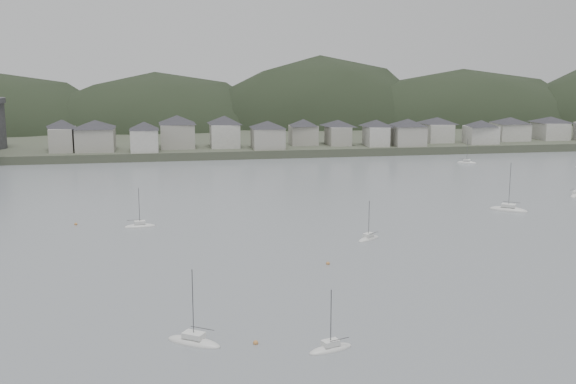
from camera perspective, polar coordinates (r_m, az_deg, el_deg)
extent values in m
plane|color=slate|center=(97.67, 7.65, -11.76)|extent=(900.00, 900.00, 0.00)
cube|color=#383D2D|center=(383.53, -5.61, 5.49)|extent=(900.00, 250.00, 3.00)
ellipsoid|color=black|center=(361.85, -10.43, 3.21)|extent=(132.08, 90.41, 79.74)
ellipsoid|color=black|center=(370.63, 2.53, 3.13)|extent=(133.88, 88.37, 101.41)
ellipsoid|color=black|center=(388.62, 13.63, 3.55)|extent=(165.81, 81.78, 82.55)
cube|color=#9A978C|center=(272.06, -17.63, 4.04)|extent=(8.34, 12.91, 8.59)
pyramid|color=#26262B|center=(271.47, -17.70, 5.25)|extent=(15.78, 15.78, 3.01)
cube|color=#9A978C|center=(270.08, -15.19, 4.10)|extent=(13.68, 13.35, 8.36)
pyramid|color=#26262B|center=(269.51, -15.25, 5.29)|extent=(20.07, 20.07, 2.93)
cube|color=#A9A79F|center=(263.73, -11.45, 4.08)|extent=(9.78, 10.20, 8.08)
pyramid|color=#26262B|center=(263.15, -11.49, 5.25)|extent=(14.83, 14.83, 2.83)
cube|color=#9A978C|center=(273.15, -8.86, 4.50)|extent=(12.59, 13.33, 9.09)
pyramid|color=#26262B|center=(272.55, -8.90, 5.78)|extent=(19.24, 19.24, 3.18)
cube|color=#A9A79F|center=(272.48, -5.11, 4.55)|extent=(10.74, 12.17, 8.87)
pyramid|color=#26262B|center=(271.89, -5.13, 5.80)|extent=(17.01, 17.01, 3.10)
cube|color=#9A978C|center=(267.79, -1.64, 4.35)|extent=(11.63, 12.09, 7.69)
pyramid|color=#26262B|center=(267.25, -1.64, 5.45)|extent=(17.61, 17.61, 2.69)
cube|color=#9A978C|center=(278.83, 1.24, 4.59)|extent=(10.37, 9.35, 7.44)
pyramid|color=#26262B|center=(278.32, 1.24, 5.61)|extent=(14.65, 14.65, 2.60)
cube|color=#9A978C|center=(279.37, 4.04, 4.55)|extent=(8.24, 12.20, 7.22)
pyramid|color=#26262B|center=(278.87, 4.05, 5.55)|extent=(15.17, 15.17, 2.53)
cube|color=#A9A79F|center=(277.98, 7.08, 4.49)|extent=(8.06, 10.91, 7.46)
pyramid|color=#26262B|center=(277.47, 7.11, 5.52)|extent=(14.08, 14.08, 2.61)
cube|color=#9A978C|center=(280.37, 9.59, 4.49)|extent=(11.73, 11.78, 7.66)
pyramid|color=#26262B|center=(279.85, 9.62, 5.55)|extent=(17.46, 17.46, 2.68)
cube|color=#A9A79F|center=(295.08, 11.87, 4.70)|extent=(10.19, 13.02, 7.33)
pyramid|color=#26262B|center=(294.60, 11.90, 5.65)|extent=(17.23, 17.23, 2.57)
cube|color=#A9A79F|center=(292.90, 15.22, 4.46)|extent=(11.70, 9.81, 6.88)
pyramid|color=#26262B|center=(292.45, 15.27, 5.36)|extent=(15.97, 15.97, 2.41)
cube|color=#A9A79F|center=(308.17, 17.39, 4.66)|extent=(12.83, 12.48, 7.00)
pyramid|color=#26262B|center=(307.74, 17.44, 5.53)|extent=(18.79, 18.79, 2.45)
cube|color=#A9A79F|center=(317.37, 20.30, 4.64)|extent=(11.07, 13.50, 6.97)
pyramid|color=#26262B|center=(316.95, 20.36, 5.49)|extent=(18.25, 18.25, 2.44)
ellipsoid|color=silver|center=(96.88, -7.57, -11.92)|extent=(8.05, 6.62, 1.60)
cube|color=silver|center=(96.46, -7.58, -11.32)|extent=(3.30, 3.03, 0.70)
cylinder|color=#3F3F42|center=(95.01, -7.65, -9.05)|extent=(0.12, 0.12, 10.00)
cylinder|color=#3F3F42|center=(97.05, -6.90, -10.81)|extent=(3.03, 2.11, 0.10)
ellipsoid|color=silver|center=(161.23, -11.80, -2.74)|extent=(7.02, 2.76, 1.37)
cube|color=silver|center=(161.00, -11.82, -2.40)|extent=(2.52, 1.70, 0.70)
cylinder|color=#3F3F42|center=(160.26, -11.86, -1.20)|extent=(0.12, 0.12, 8.58)
cylinder|color=#3F3F42|center=(161.03, -12.26, -2.22)|extent=(3.08, 0.36, 0.10)
ellipsoid|color=silver|center=(148.16, 6.48, -3.79)|extent=(6.28, 5.52, 1.27)
cube|color=silver|center=(147.92, 6.49, -3.44)|extent=(2.62, 2.47, 0.70)
cylinder|color=#3F3F42|center=(147.17, 6.52, -2.23)|extent=(0.12, 0.12, 7.96)
cylinder|color=#3F3F42|center=(147.39, 6.91, -3.28)|extent=(2.32, 1.84, 0.10)
ellipsoid|color=silver|center=(259.02, 14.15, 2.28)|extent=(6.91, 5.11, 1.34)
cube|color=silver|center=(258.88, 14.16, 2.49)|extent=(2.77, 2.42, 0.70)
cylinder|color=#3F3F42|center=(258.43, 14.19, 3.23)|extent=(0.12, 0.12, 8.38)
cylinder|color=#3F3F42|center=(257.85, 14.00, 2.59)|extent=(2.69, 1.54, 0.10)
ellipsoid|color=silver|center=(182.61, 17.27, -1.41)|extent=(9.18, 8.08, 1.86)
cube|color=silver|center=(182.36, 17.29, -1.03)|extent=(3.83, 3.62, 0.70)
cylinder|color=#3F3F42|center=(181.48, 17.38, 0.43)|extent=(0.12, 0.12, 11.65)
cylinder|color=#3F3F42|center=(183.75, 17.53, -0.78)|extent=(3.37, 2.66, 0.10)
ellipsoid|color=silver|center=(94.22, 3.44, -12.52)|extent=(6.69, 4.03, 1.28)
cube|color=silver|center=(93.85, 3.44, -11.99)|extent=(2.57, 2.06, 0.70)
cylinder|color=#3F3F42|center=(92.66, 3.47, -10.17)|extent=(0.12, 0.12, 7.97)
cylinder|color=#3F3F42|center=(93.54, 4.16, -11.72)|extent=(2.74, 1.04, 0.10)
ellipsoid|color=silver|center=(207.64, 22.16, -0.28)|extent=(6.86, 6.34, 1.42)
cylinder|color=#3F3F42|center=(207.55, 21.84, 0.18)|extent=(2.49, 2.15, 0.10)
sphere|color=#B6783C|center=(166.65, -16.67, -2.49)|extent=(0.70, 0.70, 0.70)
sphere|color=#B6783C|center=(130.29, 3.23, -5.75)|extent=(0.70, 0.70, 0.70)
sphere|color=#B6783C|center=(95.90, -2.61, -12.01)|extent=(0.70, 0.70, 0.70)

